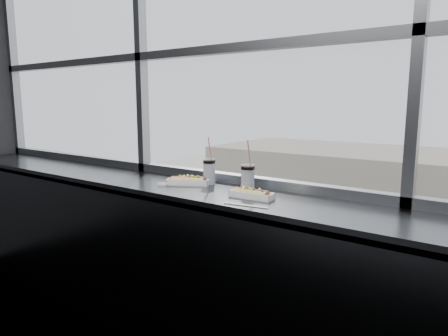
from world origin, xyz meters
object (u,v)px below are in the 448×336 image
Objects in this scene: wrapper at (163,184)px; tree_left at (322,220)px; hotdog_tray_left at (188,181)px; car_far_a at (331,268)px; soda_cup_left at (209,170)px; soda_cup_right at (248,177)px; car_near_b at (268,312)px; car_near_a at (182,283)px; loose_straw at (245,205)px; hotdog_tray_right at (252,194)px.

wrapper reaches higher than tree_left.
hotdog_tray_left reaches higher than car_far_a.
tree_left is (-10.24, 28.13, -9.00)m from soda_cup_left.
soda_cup_right is 0.06× the size of car_near_b.
car_far_a is (7.02, 8.00, 0.05)m from car_near_a.
hotdog_tray_left is 31.32m from tree_left.
loose_straw reaches higher than car_near_a.
soda_cup_right is (0.45, 0.04, 0.07)m from hotdog_tray_left.
hotdog_tray_left is at bearing -166.36° from car_far_a.
soda_cup_right reaches higher than car_near_a.
tree_left is (-10.77, 28.49, -8.91)m from loose_straw.
tree_left reaches higher than car_near_b.
car_far_a is (-7.89, 24.13, -11.16)m from soda_cup_left.
hotdog_tray_right is 0.82× the size of soda_cup_left.
car_near_b is (6.41, 0.00, 0.06)m from car_near_a.
soda_cup_right is (-0.10, 0.11, 0.07)m from hotdog_tray_right.
loose_straw is 0.75m from wrapper.
soda_cup_left reaches higher than wrapper.
car_near_a is at bearing 130.47° from hotdog_tray_right.
loose_straw is at bearing -34.49° from soda_cup_left.
car_near_b is at bearing 116.86° from wrapper.
loose_straw is 0.04× the size of car_far_a.
wrapper is 0.02× the size of car_near_b.
hotdog_tray_left is at bearing -175.19° from soda_cup_right.
wrapper is 0.02× the size of tree_left.
wrapper is 0.02× the size of car_far_a.
soda_cup_left is 3.37× the size of wrapper.
wrapper reaches higher than loose_straw.
car_near_a is 13.06m from tree_left.
wrapper reaches higher than car_far_a.
hotdog_tray_left is 24.65m from car_near_a.
hotdog_tray_left is at bearing -128.85° from soda_cup_left.
car_far_a is (-7.68, 24.36, -11.08)m from wrapper.
loose_straw is at bearing -10.36° from wrapper.
soda_cup_right is at bearing -151.66° from car_near_b.
hotdog_tray_right is (0.55, -0.07, -0.00)m from hotdog_tray_left.
soda_cup_left reaches higher than car_near_a.
soda_cup_left is at bearing 167.90° from soda_cup_right.
soda_cup_right reaches higher than wrapper.
car_far_a is at bearing 99.50° from loose_straw.
hotdog_tray_left reaches higher than wrapper.
hotdog_tray_right is 0.16m from soda_cup_right.
soda_cup_left is 0.37m from soda_cup_right.
wrapper is (-0.67, -0.04, -0.01)m from hotdog_tray_right.
soda_cup_left is at bearing -132.61° from car_near_a.
soda_cup_left reaches higher than tree_left.
car_far_a is 5.12m from tree_left.
hotdog_tray_right is 0.19m from loose_straw.
hotdog_tray_right is 0.05× the size of car_near_b.
hotdog_tray_left is 0.17m from wrapper.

